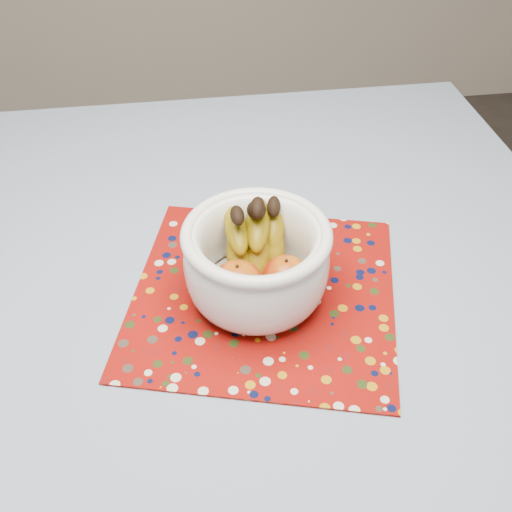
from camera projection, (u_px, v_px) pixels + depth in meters
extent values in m
cube|color=brown|center=(214.00, 305.00, 0.97)|extent=(1.20, 1.20, 0.04)
cylinder|color=brown|center=(392.00, 242.00, 1.66)|extent=(0.06, 0.06, 0.71)
cylinder|color=brown|center=(486.00, 375.00, 1.46)|extent=(0.04, 0.04, 0.48)
cube|color=slate|center=(213.00, 294.00, 0.95)|extent=(1.32, 1.32, 0.01)
cube|color=maroon|center=(264.00, 293.00, 0.94)|extent=(0.50, 0.50, 0.00)
cylinder|color=white|center=(256.00, 292.00, 0.93)|extent=(0.11, 0.11, 0.01)
cylinder|color=white|center=(256.00, 287.00, 0.92)|extent=(0.16, 0.16, 0.01)
torus|color=white|center=(257.00, 234.00, 0.85)|extent=(0.22, 0.22, 0.02)
ellipsoid|color=maroon|center=(238.00, 284.00, 0.87)|extent=(0.08, 0.08, 0.07)
ellipsoid|color=maroon|center=(286.00, 277.00, 0.89)|extent=(0.07, 0.07, 0.06)
sphere|color=black|center=(256.00, 210.00, 0.88)|extent=(0.03, 0.03, 0.03)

